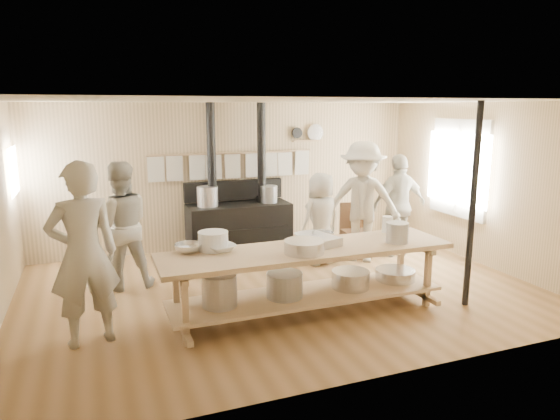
{
  "coord_description": "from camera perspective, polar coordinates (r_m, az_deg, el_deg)",
  "views": [
    {
      "loc": [
        -2.37,
        -6.21,
        2.52
      ],
      "look_at": [
        0.06,
        0.2,
        1.1
      ],
      "focal_mm": 32.0,
      "sensor_mm": 36.0,
      "label": 1
    }
  ],
  "objects": [
    {
      "name": "ground",
      "position": [
        7.11,
        0.12,
        -9.09
      ],
      "size": [
        7.0,
        7.0,
        0.0
      ],
      "primitive_type": "plane",
      "color": "brown",
      "rests_on": "ground"
    },
    {
      "name": "room_shell",
      "position": [
        6.7,
        0.13,
        3.99
      ],
      "size": [
        7.0,
        7.0,
        7.0
      ],
      "color": "tan",
      "rests_on": "ground"
    },
    {
      "name": "window_right",
      "position": [
        9.03,
        19.79,
        4.5
      ],
      "size": [
        0.09,
        1.5,
        1.65
      ],
      "color": "beige",
      "rests_on": "ground"
    },
    {
      "name": "left_opening",
      "position": [
        8.33,
        -28.15,
        3.96
      ],
      "size": [
        0.0,
        0.9,
        0.9
      ],
      "color": "white",
      "rests_on": "ground"
    },
    {
      "name": "stove",
      "position": [
        8.88,
        -4.79,
        -1.37
      ],
      "size": [
        1.9,
        0.75,
        2.6
      ],
      "color": "black",
      "rests_on": "ground"
    },
    {
      "name": "towel_rail",
      "position": [
        8.98,
        -5.37,
        5.41
      ],
      "size": [
        3.0,
        0.04,
        0.47
      ],
      "color": "tan",
      "rests_on": "ground"
    },
    {
      "name": "back_wall_shelf",
      "position": [
        9.47,
        3.19,
        8.53
      ],
      "size": [
        0.63,
        0.14,
        0.32
      ],
      "color": "tan",
      "rests_on": "ground"
    },
    {
      "name": "prep_table",
      "position": [
        6.14,
        3.07,
        -7.34
      ],
      "size": [
        3.6,
        0.9,
        0.85
      ],
      "color": "tan",
      "rests_on": "ground"
    },
    {
      "name": "support_post",
      "position": [
        6.68,
        21.16,
        0.36
      ],
      "size": [
        0.08,
        0.08,
        2.6
      ],
      "primitive_type": "cylinder",
      "color": "black",
      "rests_on": "ground"
    },
    {
      "name": "cook_far_left",
      "position": [
        5.65,
        -21.54,
        -4.77
      ],
      "size": [
        0.81,
        0.61,
        2.0
      ],
      "primitive_type": "imported",
      "rotation": [
        0.0,
        0.0,
        3.34
      ],
      "color": "beige",
      "rests_on": "ground"
    },
    {
      "name": "cook_left",
      "position": [
        7.29,
        -17.79,
        -1.73
      ],
      "size": [
        0.92,
        0.74,
        1.8
      ],
      "primitive_type": "imported",
      "rotation": [
        0.0,
        0.0,
        3.21
      ],
      "color": "beige",
      "rests_on": "ground"
    },
    {
      "name": "cook_center",
      "position": [
        8.09,
        4.69,
        -1.0
      ],
      "size": [
        0.83,
        0.64,
        1.5
      ],
      "primitive_type": "imported",
      "rotation": [
        0.0,
        0.0,
        3.39
      ],
      "color": "beige",
      "rests_on": "ground"
    },
    {
      "name": "cook_right",
      "position": [
        8.74,
        13.42,
        0.52
      ],
      "size": [
        1.04,
        0.45,
        1.75
      ],
      "primitive_type": "imported",
      "rotation": [
        0.0,
        0.0,
        3.17
      ],
      "color": "beige",
      "rests_on": "ground"
    },
    {
      "name": "cook_by_window",
      "position": [
        8.29,
        9.36,
        0.9
      ],
      "size": [
        1.47,
        1.33,
        1.98
      ],
      "primitive_type": "imported",
      "rotation": [
        0.0,
        0.0,
        -0.6
      ],
      "color": "beige",
      "rests_on": "ground"
    },
    {
      "name": "chair",
      "position": [
        8.67,
        8.55,
        -3.5
      ],
      "size": [
        0.48,
        0.48,
        0.92
      ],
      "rotation": [
        0.0,
        0.0,
        -0.12
      ],
      "color": "brown",
      "rests_on": "ground"
    },
    {
      "name": "bowl_white_a",
      "position": [
        5.94,
        -6.78,
        -4.32
      ],
      "size": [
        0.41,
        0.41,
        0.08
      ],
      "primitive_type": "imported",
      "rotation": [
        0.0,
        0.0,
        0.27
      ],
      "color": "white",
      "rests_on": "prep_table"
    },
    {
      "name": "bowl_steel_a",
      "position": [
        5.95,
        -10.39,
        -4.31
      ],
      "size": [
        0.43,
        0.43,
        0.1
      ],
      "primitive_type": "imported",
      "rotation": [
        0.0,
        0.0,
        1.2
      ],
      "color": "silver",
      "rests_on": "prep_table"
    },
    {
      "name": "bowl_white_b",
      "position": [
        6.37,
        3.5,
        -3.1
      ],
      "size": [
        0.46,
        0.46,
        0.09
      ],
      "primitive_type": "imported",
      "rotation": [
        0.0,
        0.0,
        1.81
      ],
      "color": "white",
      "rests_on": "prep_table"
    },
    {
      "name": "bowl_steel_b",
      "position": [
        6.47,
        4.92,
        -2.91
      ],
      "size": [
        0.31,
        0.31,
        0.09
      ],
      "primitive_type": "imported",
      "rotation": [
        0.0,
        0.0,
        3.22
      ],
      "color": "silver",
      "rests_on": "prep_table"
    },
    {
      "name": "roasting_pan",
      "position": [
        6.11,
        4.53,
        -3.7
      ],
      "size": [
        0.55,
        0.44,
        0.11
      ],
      "primitive_type": "cube",
      "rotation": [
        0.0,
        0.0,
        0.28
      ],
      "color": "#B2B2B7",
      "rests_on": "prep_table"
    },
    {
      "name": "mixing_bowl_large",
      "position": [
        5.82,
        2.77,
        -4.23
      ],
      "size": [
        0.59,
        0.59,
        0.15
      ],
      "primitive_type": "cylinder",
      "rotation": [
        0.0,
        0.0,
        0.29
      ],
      "color": "silver",
      "rests_on": "prep_table"
    },
    {
      "name": "bucket_galv",
      "position": [
        6.42,
        13.24,
        -2.53
      ],
      "size": [
        0.32,
        0.32,
        0.26
      ],
      "primitive_type": "cylinder",
      "rotation": [
        0.0,
        0.0,
        -0.15
      ],
      "color": "gray",
      "rests_on": "prep_table"
    },
    {
      "name": "deep_bowl_enamel",
      "position": [
        5.99,
        -7.64,
        -3.51
      ],
      "size": [
        0.37,
        0.37,
        0.22
      ],
      "primitive_type": "cylinder",
      "rotation": [
        0.0,
        0.0,
        0.03
      ],
      "color": "white",
      "rests_on": "prep_table"
    },
    {
      "name": "pitcher",
      "position": [
        6.92,
        12.17,
        -1.61
      ],
      "size": [
        0.17,
        0.17,
        0.22
      ],
      "primitive_type": "cylinder",
      "rotation": [
        0.0,
        0.0,
        0.22
      ],
      "color": "white",
      "rests_on": "prep_table"
    }
  ]
}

